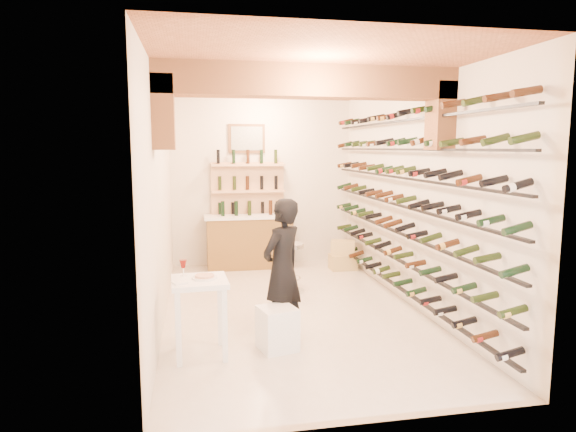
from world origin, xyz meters
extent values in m
plane|color=beige|center=(0.00, 0.00, 0.00)|extent=(6.00, 6.00, 0.00)
cube|color=beige|center=(0.00, 3.00, 1.60)|extent=(3.50, 0.02, 3.20)
cube|color=beige|center=(0.00, -3.00, 1.60)|extent=(3.50, 0.02, 3.20)
cube|color=beige|center=(-1.75, 0.00, 1.60)|extent=(0.02, 6.00, 3.20)
cube|color=beige|center=(1.75, 0.00, 1.60)|extent=(0.02, 6.00, 3.20)
cube|color=#A15C39|center=(0.00, 0.00, 3.20)|extent=(3.50, 6.00, 0.02)
cube|color=#AA683B|center=(0.00, -1.00, 3.02)|extent=(3.50, 0.35, 0.36)
cube|color=#AA683B|center=(-1.63, -1.00, 2.65)|extent=(0.24, 0.35, 0.80)
cube|color=#AA683B|center=(1.63, -1.00, 2.65)|extent=(0.24, 0.35, 0.80)
cube|color=black|center=(1.59, 0.00, 0.25)|extent=(0.06, 5.70, 0.03)
cube|color=black|center=(1.59, 0.00, 0.65)|extent=(0.06, 5.70, 0.03)
cube|color=black|center=(1.59, 0.00, 1.05)|extent=(0.06, 5.70, 0.03)
cube|color=black|center=(1.59, 0.00, 1.45)|extent=(0.06, 5.70, 0.03)
cube|color=black|center=(1.59, 0.00, 1.85)|extent=(0.06, 5.70, 0.03)
cube|color=black|center=(1.59, 0.00, 2.25)|extent=(0.06, 5.70, 0.03)
cube|color=black|center=(1.59, 0.00, 2.65)|extent=(0.06, 5.70, 0.03)
cube|color=brown|center=(-0.30, 2.65, 0.48)|extent=(1.60, 0.55, 0.96)
cube|color=white|center=(-0.30, 2.65, 0.98)|extent=(1.70, 0.62, 0.05)
cube|color=tan|center=(-0.30, 2.92, 1.00)|extent=(1.40, 0.10, 2.00)
cube|color=tan|center=(-0.30, 2.82, 0.45)|extent=(1.40, 0.28, 0.04)
cube|color=tan|center=(-0.30, 2.82, 0.95)|extent=(1.40, 0.28, 0.04)
cube|color=tan|center=(-0.30, 2.82, 1.45)|extent=(1.40, 0.28, 0.04)
cube|color=tan|center=(-0.30, 2.82, 1.95)|extent=(1.40, 0.28, 0.04)
cube|color=brown|center=(-0.30, 2.97, 2.45)|extent=(0.70, 0.04, 0.55)
cube|color=#99998C|center=(-0.30, 2.94, 2.45)|extent=(0.60, 0.01, 0.45)
cube|color=white|center=(-1.29, -1.34, 0.83)|extent=(0.62, 0.62, 0.06)
cube|color=white|center=(-1.52, -1.59, 0.40)|extent=(0.06, 0.06, 0.81)
cube|color=white|center=(-1.04, -1.56, 0.40)|extent=(0.06, 0.06, 0.81)
cube|color=white|center=(-1.54, -1.11, 0.40)|extent=(0.06, 0.06, 0.81)
cube|color=white|center=(-1.06, -1.09, 0.40)|extent=(0.06, 0.06, 0.81)
cylinder|color=white|center=(-1.23, -1.31, 0.87)|extent=(0.27, 0.27, 0.02)
cylinder|color=#BF7266|center=(-1.23, -1.31, 0.89)|extent=(0.21, 0.21, 0.02)
cube|color=white|center=(-1.49, -1.47, 0.87)|extent=(0.18, 0.18, 0.02)
cylinder|color=white|center=(-1.46, -1.17, 0.87)|extent=(0.08, 0.08, 0.00)
cylinder|color=white|center=(-1.46, -1.17, 0.92)|extent=(0.01, 0.01, 0.10)
cone|color=#4F0A06|center=(-1.46, -1.17, 1.00)|extent=(0.08, 0.08, 0.09)
cube|color=white|center=(-0.43, -1.33, 0.24)|extent=(0.48, 0.48, 0.49)
imported|color=black|center=(-0.31, -0.98, 0.84)|extent=(0.73, 0.71, 1.69)
cylinder|color=silver|center=(0.16, 0.88, 0.02)|extent=(0.40, 0.40, 0.03)
cylinder|color=silver|center=(0.16, 0.88, 0.37)|extent=(0.08, 0.08, 0.71)
cylinder|color=silver|center=(0.16, 0.88, 0.75)|extent=(0.38, 0.38, 0.07)
torus|color=silver|center=(0.16, 0.88, 0.22)|extent=(0.31, 0.31, 0.02)
cube|color=tan|center=(1.40, 2.15, 0.14)|extent=(0.48, 0.34, 0.29)
cube|color=tan|center=(1.40, 2.15, 0.42)|extent=(0.52, 0.43, 0.26)
camera|label=1|loc=(-1.32, -6.68, 2.27)|focal=31.13mm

